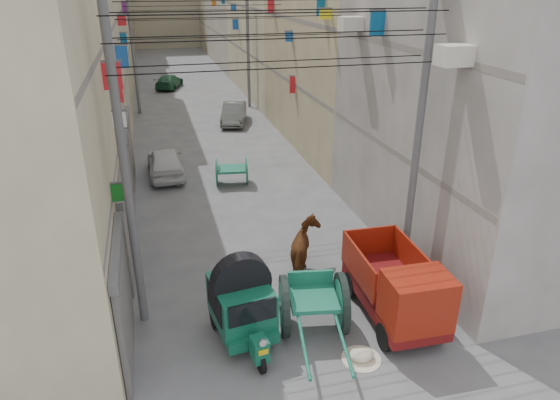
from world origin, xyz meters
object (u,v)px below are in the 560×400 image
object	(u,v)px
distant_car_grey	(234,113)
distant_car_white	(165,162)
tonga_cart	(313,304)
mini_truck	(400,295)
auto_rickshaw	(242,302)
distant_car_green	(169,82)
second_cart	(232,170)
horse	(306,250)
feed_sack	(362,354)

from	to	relation	value
distant_car_grey	distant_car_white	bearing A→B (deg)	-104.42
tonga_cart	mini_truck	size ratio (longest dim) A/B	1.01
auto_rickshaw	tonga_cart	xyz separation A→B (m)	(1.70, -0.18, -0.23)
mini_truck	distant_car_green	bearing A→B (deg)	98.56
tonga_cart	distant_car_grey	size ratio (longest dim) A/B	0.95
second_cart	auto_rickshaw	bearing A→B (deg)	-89.60
second_cart	distant_car_grey	world-z (taller)	distant_car_grey
second_cart	tonga_cart	bearing A→B (deg)	-79.74
mini_truck	horse	bearing A→B (deg)	119.33
distant_car_green	second_cart	bearing A→B (deg)	112.34
distant_car_white	distant_car_green	distance (m)	19.51
distant_car_white	second_cart	bearing A→B (deg)	144.55
second_cart	feed_sack	world-z (taller)	second_cart
second_cart	horse	world-z (taller)	horse
tonga_cart	distant_car_white	world-z (taller)	tonga_cart
second_cart	distant_car_grey	bearing A→B (deg)	88.19
mini_truck	second_cart	world-z (taller)	mini_truck
second_cart	distant_car_white	distance (m)	3.18
mini_truck	distant_car_green	xyz separation A→B (m)	(-3.79, 31.56, -0.38)
second_cart	distant_car_green	distance (m)	21.28
distant_car_white	distant_car_green	world-z (taller)	distant_car_white
horse	tonga_cart	bearing A→B (deg)	95.66
second_cart	feed_sack	bearing A→B (deg)	-76.05
mini_truck	second_cart	xyz separation A→B (m)	(-2.40, 10.32, -0.29)
mini_truck	distant_car_grey	bearing A→B (deg)	93.54
feed_sack	distant_car_green	distance (m)	32.56
auto_rickshaw	second_cart	world-z (taller)	auto_rickshaw
tonga_cart	distant_car_green	bearing A→B (deg)	102.95
tonga_cart	feed_sack	size ratio (longest dim) A/B	6.17
horse	distant_car_green	size ratio (longest dim) A/B	0.50
horse	distant_car_white	distance (m)	9.88
distant_car_white	horse	bearing A→B (deg)	109.44
second_cart	distant_car_grey	size ratio (longest dim) A/B	0.40
feed_sack	tonga_cart	bearing A→B (deg)	121.08
mini_truck	distant_car_white	distance (m)	13.10
second_cart	feed_sack	distance (m)	11.29
auto_rickshaw	distant_car_grey	size ratio (longest dim) A/B	0.68
tonga_cart	feed_sack	distance (m)	1.61
mini_truck	distant_car_grey	world-z (taller)	mini_truck
second_cart	horse	bearing A→B (deg)	-74.57
feed_sack	distant_car_white	xyz separation A→B (m)	(-3.69, 13.00, 0.48)
tonga_cart	mini_truck	xyz separation A→B (m)	(2.10, -0.36, 0.14)
auto_rickshaw	mini_truck	size ratio (longest dim) A/B	0.73
feed_sack	horse	world-z (taller)	horse
tonga_cart	distant_car_green	xyz separation A→B (m)	(-1.69, 31.20, -0.24)
auto_rickshaw	mini_truck	xyz separation A→B (m)	(3.80, -0.54, -0.10)
second_cart	distant_car_green	xyz separation A→B (m)	(-1.39, 21.24, -0.09)
second_cart	distant_car_white	bearing A→B (deg)	154.64
tonga_cart	mini_truck	distance (m)	2.14
auto_rickshaw	tonga_cart	bearing A→B (deg)	-13.60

